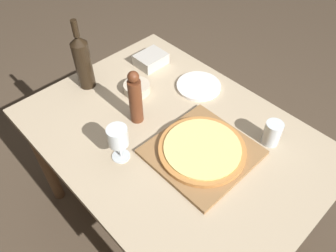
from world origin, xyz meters
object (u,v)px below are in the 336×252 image
object	(u,v)px
wine_glass	(118,137)
small_bowl	(137,88)
wine_bottle	(83,61)
pepper_mill	(135,98)
pizza	(202,149)

from	to	relation	value
wine_glass	small_bowl	xyz separation A→B (m)	(0.30, 0.26, -0.09)
wine_bottle	pepper_mill	bearing A→B (deg)	-86.03
pepper_mill	wine_glass	bearing A→B (deg)	-147.70
wine_glass	small_bowl	distance (m)	0.41
wine_bottle	small_bowl	size ratio (longest dim) A/B	2.76
wine_bottle	wine_glass	world-z (taller)	wine_bottle
pepper_mill	wine_glass	xyz separation A→B (m)	(-0.18, -0.12, -0.01)
pepper_mill	wine_glass	world-z (taller)	pepper_mill
pizza	small_bowl	distance (m)	0.48
wine_bottle	wine_glass	xyz separation A→B (m)	(-0.16, -0.47, -0.03)
pizza	small_bowl	size ratio (longest dim) A/B	2.78
wine_bottle	wine_glass	size ratio (longest dim) A/B	2.14
wine_glass	pizza	bearing A→B (deg)	-41.05
small_bowl	wine_glass	bearing A→B (deg)	-139.29
pizza	wine_bottle	xyz separation A→B (m)	(-0.09, 0.68, 0.11)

